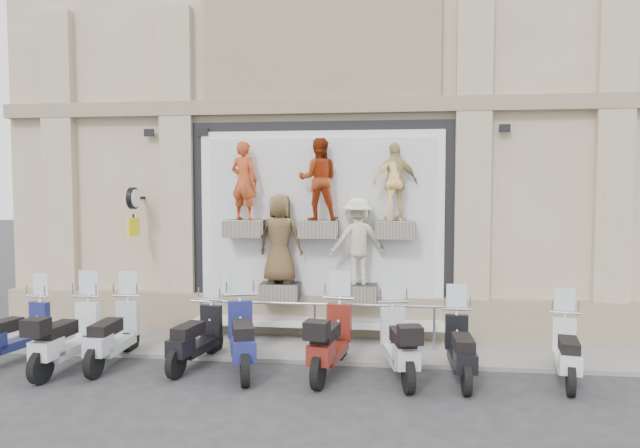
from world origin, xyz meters
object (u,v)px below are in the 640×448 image
(guard_rail, at_px, (315,326))
(scooter_c, at_px, (113,321))
(scooter_b, at_px, (68,323))
(scooter_f, at_px, (330,326))
(scooter_h, at_px, (461,336))
(scooter_a, at_px, (15,320))
(scooter_i, at_px, (567,338))
(scooter_d, at_px, (196,324))
(clock_sign_bracket, at_px, (133,205))
(scooter_g, at_px, (399,330))
(scooter_e, at_px, (242,322))

(guard_rail, xyz_separation_m, scooter_c, (-3.43, -1.44, 0.33))
(scooter_b, bearing_deg, guard_rail, 26.50)
(scooter_f, xyz_separation_m, scooter_h, (2.15, -0.06, -0.09))
(scooter_a, height_order, scooter_c, scooter_c)
(scooter_a, height_order, scooter_h, scooter_a)
(scooter_a, bearing_deg, scooter_i, 12.18)
(scooter_f, bearing_deg, scooter_d, -174.96)
(clock_sign_bracket, relative_size, scooter_c, 0.52)
(scooter_f, relative_size, scooter_g, 1.03)
(scooter_d, height_order, scooter_h, scooter_d)
(scooter_d, relative_size, scooter_h, 1.02)
(guard_rail, height_order, scooter_d, scooter_d)
(guard_rail, height_order, scooter_f, scooter_f)
(scooter_g, relative_size, scooter_i, 1.12)
(scooter_b, bearing_deg, scooter_f, 6.69)
(scooter_d, height_order, scooter_g, scooter_g)
(guard_rail, xyz_separation_m, scooter_f, (0.46, -1.49, 0.37))
(scooter_e, height_order, scooter_i, scooter_e)
(scooter_i, bearing_deg, scooter_e, -167.78)
(scooter_b, height_order, scooter_g, scooter_b)
(guard_rail, bearing_deg, scooter_g, -43.30)
(clock_sign_bracket, relative_size, scooter_i, 0.57)
(scooter_c, bearing_deg, scooter_e, -3.03)
(guard_rail, xyz_separation_m, scooter_i, (4.31, -1.42, 0.26))
(clock_sign_bracket, bearing_deg, guard_rail, -6.84)
(scooter_c, xyz_separation_m, scooter_d, (1.49, 0.11, -0.04))
(scooter_a, distance_m, scooter_f, 5.77)
(scooter_a, xyz_separation_m, scooter_d, (3.36, 0.12, -0.00))
(scooter_d, bearing_deg, scooter_c, -165.74)
(scooter_a, distance_m, scooter_d, 3.37)
(scooter_d, bearing_deg, scooter_e, -1.66)
(scooter_d, xyz_separation_m, scooter_e, (0.88, -0.18, 0.09))
(scooter_g, distance_m, scooter_h, 1.00)
(scooter_a, distance_m, scooter_b, 1.25)
(scooter_g, xyz_separation_m, scooter_h, (1.00, -0.02, -0.06))
(scooter_a, bearing_deg, scooter_g, 11.42)
(clock_sign_bracket, bearing_deg, scooter_f, -24.15)
(clock_sign_bracket, bearing_deg, scooter_h, -17.16)
(scooter_b, distance_m, scooter_h, 6.71)
(scooter_a, xyz_separation_m, scooter_b, (1.21, -0.32, 0.06))
(scooter_h, bearing_deg, scooter_f, 177.74)
(scooter_g, height_order, scooter_h, scooter_g)
(guard_rail, xyz_separation_m, scooter_a, (-5.31, -1.45, 0.30))
(guard_rail, xyz_separation_m, scooter_d, (-1.94, -1.33, 0.30))
(scooter_h, distance_m, scooter_i, 1.71)
(scooter_f, bearing_deg, guard_rail, 115.95)
(scooter_h, bearing_deg, scooter_c, 178.28)
(scooter_b, relative_size, scooter_d, 1.08)
(scooter_c, bearing_deg, scooter_a, 178.78)
(scooter_b, bearing_deg, scooter_e, 8.07)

